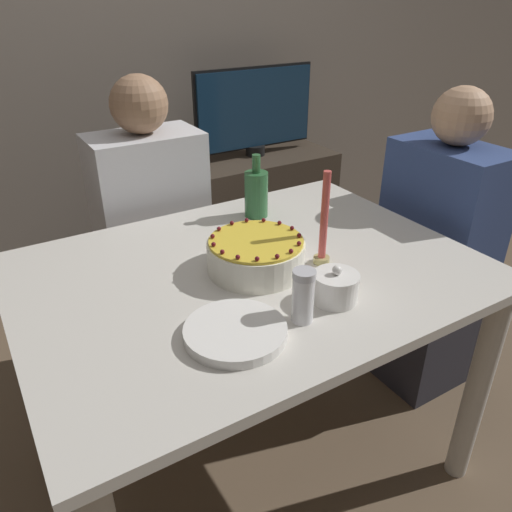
% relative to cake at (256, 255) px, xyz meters
% --- Properties ---
extents(ground_plane, '(12.00, 12.00, 0.00)m').
position_rel_cake_xyz_m(ground_plane, '(-0.01, 0.01, -0.80)').
color(ground_plane, brown).
extents(wall_behind, '(8.00, 0.05, 2.60)m').
position_rel_cake_xyz_m(wall_behind, '(-0.01, 1.41, 0.50)').
color(wall_behind, slate).
rests_on(wall_behind, ground_plane).
extents(dining_table, '(1.25, 0.93, 0.76)m').
position_rel_cake_xyz_m(dining_table, '(-0.01, 0.01, -0.17)').
color(dining_table, beige).
rests_on(dining_table, ground_plane).
extents(cake, '(0.27, 0.27, 0.10)m').
position_rel_cake_xyz_m(cake, '(0.00, 0.00, 0.00)').
color(cake, white).
rests_on(cake, dining_table).
extents(sugar_bowl, '(0.11, 0.11, 0.10)m').
position_rel_cake_xyz_m(sugar_bowl, '(0.09, -0.23, -0.01)').
color(sugar_bowl, white).
rests_on(sugar_bowl, dining_table).
extents(sugar_shaker, '(0.05, 0.05, 0.13)m').
position_rel_cake_xyz_m(sugar_shaker, '(-0.03, -0.26, 0.02)').
color(sugar_shaker, white).
rests_on(sugar_shaker, dining_table).
extents(plate_stack, '(0.23, 0.23, 0.02)m').
position_rel_cake_xyz_m(plate_stack, '(-0.20, -0.23, -0.03)').
color(plate_stack, white).
rests_on(plate_stack, dining_table).
extents(candle, '(0.05, 0.05, 0.27)m').
position_rel_cake_xyz_m(candle, '(0.18, -0.06, 0.06)').
color(candle, tan).
rests_on(candle, dining_table).
extents(bottle, '(0.08, 0.08, 0.21)m').
position_rel_cake_xyz_m(bottle, '(0.19, 0.31, 0.04)').
color(bottle, '#2D6638').
rests_on(bottle, dining_table).
extents(person_man_blue_shirt, '(0.40, 0.34, 1.19)m').
position_rel_cake_xyz_m(person_man_blue_shirt, '(-0.06, 0.68, -0.29)').
color(person_man_blue_shirt, '#2D2D38').
rests_on(person_man_blue_shirt, ground_plane).
extents(person_woman_floral, '(0.34, 0.40, 1.17)m').
position_rel_cake_xyz_m(person_woman_floral, '(0.81, 0.04, -0.30)').
color(person_woman_floral, '#2D2D38').
rests_on(person_woman_floral, ground_plane).
extents(side_cabinet, '(0.80, 0.44, 0.68)m').
position_rel_cake_xyz_m(side_cabinet, '(0.69, 1.15, -0.47)').
color(side_cabinet, '#382D23').
rests_on(side_cabinet, ground_plane).
extents(tv_monitor, '(0.66, 0.10, 0.44)m').
position_rel_cake_xyz_m(tv_monitor, '(0.69, 1.15, 0.10)').
color(tv_monitor, black).
rests_on(tv_monitor, side_cabinet).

